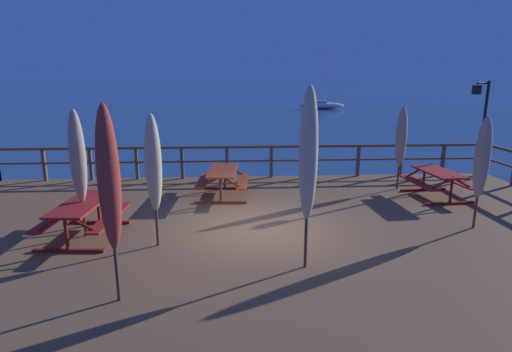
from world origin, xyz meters
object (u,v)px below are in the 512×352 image
at_px(sailboat_distant, 321,105).
at_px(patio_umbrella_short_front, 78,157).
at_px(picnic_table_front_left, 437,178).
at_px(patio_umbrella_tall_front, 109,180).
at_px(patio_umbrella_short_mid, 308,155).
at_px(patio_umbrella_tall_back_right, 482,158).
at_px(patio_umbrella_short_back, 153,164).
at_px(picnic_table_back_left, 223,177).
at_px(picnic_table_mid_centre, 83,212).
at_px(lamp_post_hooked, 481,115).
at_px(patio_umbrella_tall_back_left, 401,137).

bearing_deg(sailboat_distant, patio_umbrella_short_front, -108.15).
height_order(picnic_table_front_left, patio_umbrella_tall_front, patio_umbrella_tall_front).
bearing_deg(patio_umbrella_short_mid, patio_umbrella_tall_front, -162.63).
bearing_deg(patio_umbrella_tall_back_right, patio_umbrella_short_back, -175.09).
bearing_deg(patio_umbrella_short_mid, picnic_table_back_left, 108.60).
relative_size(picnic_table_mid_centre, patio_umbrella_short_mid, 0.64).
bearing_deg(patio_umbrella_short_front, sailboat_distant, 71.85).
bearing_deg(patio_umbrella_tall_front, picnic_table_mid_centre, 117.97).
distance_m(picnic_table_mid_centre, lamp_post_hooked, 12.13).
bearing_deg(picnic_table_mid_centre, picnic_table_back_left, 45.48).
height_order(picnic_table_mid_centre, patio_umbrella_tall_back_left, patio_umbrella_tall_back_left).
bearing_deg(lamp_post_hooked, sailboat_distant, 84.61).
distance_m(picnic_table_front_left, lamp_post_hooked, 3.43).
bearing_deg(lamp_post_hooked, picnic_table_back_left, -169.62).
height_order(patio_umbrella_tall_front, lamp_post_hooked, lamp_post_hooked).
xyz_separation_m(patio_umbrella_short_back, patio_umbrella_short_front, (-1.63, 0.61, 0.03)).
bearing_deg(sailboat_distant, patio_umbrella_tall_back_right, -98.08).
relative_size(picnic_table_back_left, patio_umbrella_tall_front, 0.64).
bearing_deg(picnic_table_mid_centre, patio_umbrella_tall_front, -62.03).
relative_size(picnic_table_front_left, sailboat_distant, 0.24).
distance_m(patio_umbrella_tall_back_right, lamp_post_hooked, 5.16).
bearing_deg(patio_umbrella_tall_back_right, picnic_table_front_left, 82.36).
bearing_deg(picnic_table_front_left, patio_umbrella_short_front, -164.98).
xyz_separation_m(patio_umbrella_short_front, patio_umbrella_short_mid, (4.43, -1.73, 0.32)).
bearing_deg(patio_umbrella_short_front, patio_umbrella_tall_back_left, 22.13).
height_order(picnic_table_mid_centre, patio_umbrella_tall_front, patio_umbrella_tall_front).
bearing_deg(lamp_post_hooked, patio_umbrella_tall_back_left, -160.18).
relative_size(patio_umbrella_short_back, patio_umbrella_short_mid, 0.83).
xyz_separation_m(picnic_table_back_left, patio_umbrella_tall_back_right, (5.69, -2.90, 1.04)).
bearing_deg(patio_umbrella_short_front, lamp_post_hooked, 21.51).
xyz_separation_m(picnic_table_front_left, patio_umbrella_short_back, (-7.25, -2.99, 1.13)).
bearing_deg(lamp_post_hooked, picnic_table_front_left, -138.61).
relative_size(picnic_table_back_left, lamp_post_hooked, 0.60).
relative_size(patio_umbrella_short_mid, lamp_post_hooked, 1.00).
bearing_deg(patio_umbrella_tall_back_left, sailboat_distant, 80.75).
bearing_deg(patio_umbrella_tall_back_left, patio_umbrella_short_front, -157.87).
bearing_deg(sailboat_distant, patio_umbrella_short_back, -106.10).
bearing_deg(patio_umbrella_tall_back_right, patio_umbrella_tall_back_left, 97.18).
bearing_deg(patio_umbrella_short_back, patio_umbrella_short_front, 159.59).
bearing_deg(patio_umbrella_tall_front, picnic_table_front_left, 34.06).
xyz_separation_m(patio_umbrella_tall_back_left, sailboat_distant, (6.96, 42.78, -1.89)).
xyz_separation_m(patio_umbrella_tall_back_left, patio_umbrella_tall_back_right, (0.42, -3.32, 0.02)).
xyz_separation_m(picnic_table_back_left, patio_umbrella_tall_front, (-1.47, -5.56, 1.33)).
bearing_deg(patio_umbrella_short_back, patio_umbrella_short_mid, -21.87).
distance_m(picnic_table_front_left, patio_umbrella_tall_front, 9.13).
bearing_deg(patio_umbrella_tall_back_left, picnic_table_mid_centre, -157.65).
bearing_deg(picnic_table_back_left, picnic_table_front_left, -4.76).
relative_size(picnic_table_front_left, patio_umbrella_tall_back_right, 0.72).
distance_m(picnic_table_front_left, sailboat_distant, 44.16).
bearing_deg(patio_umbrella_tall_back_left, patio_umbrella_tall_back_right, -82.82).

